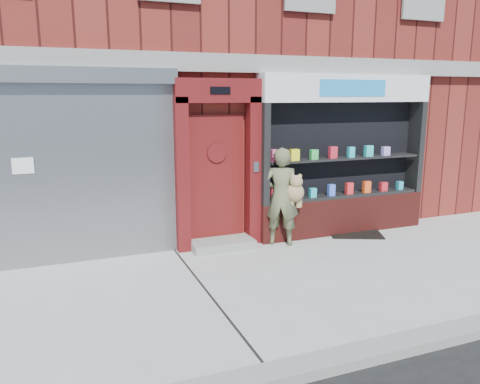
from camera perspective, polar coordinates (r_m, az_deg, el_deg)
ground at (r=7.09m, az=8.26°, el=-10.17°), size 80.00×80.00×0.00m
curb at (r=5.48m, az=19.94°, el=-16.97°), size 60.00×0.30×0.12m
building at (r=12.21m, az=-5.89°, el=18.15°), size 12.00×8.16×8.00m
shutter_bay at (r=7.67m, az=-19.04°, el=4.30°), size 3.10×0.30×3.04m
red_door_bay at (r=8.05m, az=-2.68°, el=3.38°), size 1.52×0.58×2.90m
pharmacy_bay at (r=9.13m, az=12.45°, el=3.57°), size 3.50×0.41×3.00m
woman at (r=8.26m, az=5.20°, el=-0.50°), size 0.78×0.67×1.74m
doormat at (r=9.31m, az=13.91°, el=-4.93°), size 1.16×1.01×0.02m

